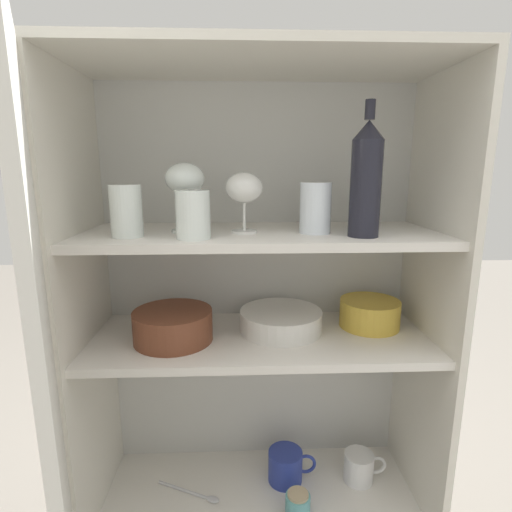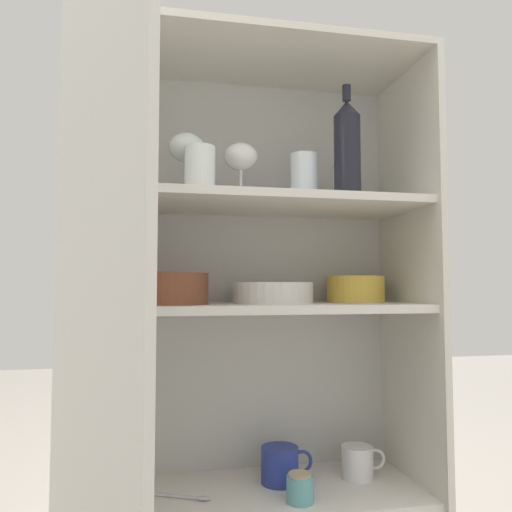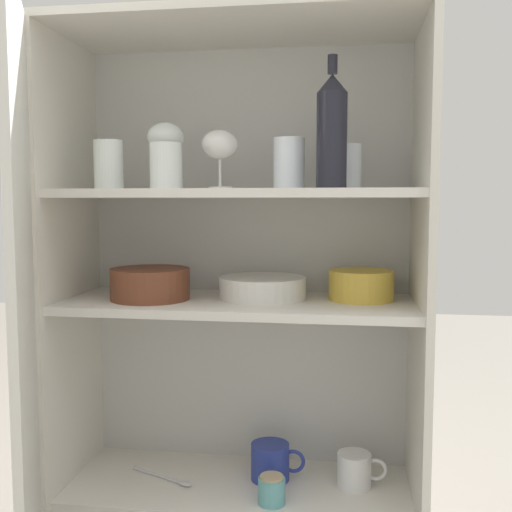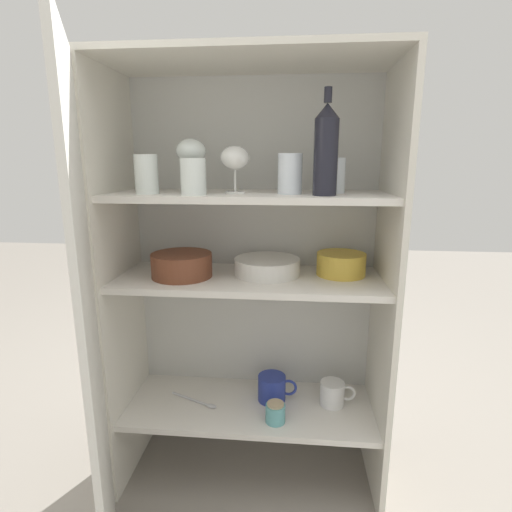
{
  "view_description": "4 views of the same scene",
  "coord_description": "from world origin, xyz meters",
  "px_view_note": "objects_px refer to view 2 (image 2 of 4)",
  "views": [
    {
      "loc": [
        -0.05,
        -0.78,
        1.14
      ],
      "look_at": [
        -0.01,
        0.15,
        0.94
      ],
      "focal_mm": 28.0,
      "sensor_mm": 36.0,
      "label": 1
    },
    {
      "loc": [
        -0.24,
        -1.08,
        0.77
      ],
      "look_at": [
        0.01,
        0.2,
        0.85
      ],
      "focal_mm": 35.0,
      "sensor_mm": 36.0,
      "label": 2
    },
    {
      "loc": [
        0.25,
        -1.24,
        0.97
      ],
      "look_at": [
        0.04,
        0.21,
        0.83
      ],
      "focal_mm": 42.0,
      "sensor_mm": 36.0,
      "label": 3
    },
    {
      "loc": [
        0.14,
        -1.06,
        1.09
      ],
      "look_at": [
        0.02,
        0.14,
        0.8
      ],
      "focal_mm": 28.0,
      "sensor_mm": 36.0,
      "label": 4
    }
  ],
  "objects_px": {
    "plate_stack_white": "(273,293)",
    "mixing_bowl_large": "(169,287)",
    "serving_bowl_small": "(356,288)",
    "coffee_mug_primary": "(358,462)",
    "wine_bottle": "(347,148)",
    "storage_jar": "(300,488)"
  },
  "relations": [
    {
      "from": "storage_jar",
      "to": "serving_bowl_small",
      "type": "bearing_deg",
      "value": 33.87
    },
    {
      "from": "serving_bowl_small",
      "to": "coffee_mug_primary",
      "type": "relative_size",
      "value": 1.29
    },
    {
      "from": "wine_bottle",
      "to": "serving_bowl_small",
      "type": "height_order",
      "value": "wine_bottle"
    },
    {
      "from": "wine_bottle",
      "to": "storage_jar",
      "type": "height_order",
      "value": "wine_bottle"
    },
    {
      "from": "mixing_bowl_large",
      "to": "storage_jar",
      "type": "bearing_deg",
      "value": -12.44
    },
    {
      "from": "mixing_bowl_large",
      "to": "coffee_mug_primary",
      "type": "height_order",
      "value": "mixing_bowl_large"
    },
    {
      "from": "mixing_bowl_large",
      "to": "serving_bowl_small",
      "type": "relative_size",
      "value": 1.23
    },
    {
      "from": "plate_stack_white",
      "to": "coffee_mug_primary",
      "type": "relative_size",
      "value": 1.75
    },
    {
      "from": "mixing_bowl_large",
      "to": "coffee_mug_primary",
      "type": "relative_size",
      "value": 1.59
    },
    {
      "from": "plate_stack_white",
      "to": "mixing_bowl_large",
      "type": "bearing_deg",
      "value": -169.63
    },
    {
      "from": "plate_stack_white",
      "to": "wine_bottle",
      "type": "bearing_deg",
      "value": -34.08
    },
    {
      "from": "wine_bottle",
      "to": "storage_jar",
      "type": "relative_size",
      "value": 4.28
    },
    {
      "from": "plate_stack_white",
      "to": "coffee_mug_primary",
      "type": "height_order",
      "value": "plate_stack_white"
    },
    {
      "from": "wine_bottle",
      "to": "plate_stack_white",
      "type": "bearing_deg",
      "value": 145.92
    },
    {
      "from": "mixing_bowl_large",
      "to": "wine_bottle",
      "type": "bearing_deg",
      "value": -8.27
    },
    {
      "from": "plate_stack_white",
      "to": "serving_bowl_small",
      "type": "relative_size",
      "value": 1.36
    },
    {
      "from": "wine_bottle",
      "to": "plate_stack_white",
      "type": "height_order",
      "value": "wine_bottle"
    },
    {
      "from": "wine_bottle",
      "to": "plate_stack_white",
      "type": "distance_m",
      "value": 0.41
    },
    {
      "from": "wine_bottle",
      "to": "coffee_mug_primary",
      "type": "height_order",
      "value": "wine_bottle"
    },
    {
      "from": "wine_bottle",
      "to": "plate_stack_white",
      "type": "relative_size",
      "value": 1.34
    },
    {
      "from": "plate_stack_white",
      "to": "serving_bowl_small",
      "type": "height_order",
      "value": "serving_bowl_small"
    },
    {
      "from": "serving_bowl_small",
      "to": "wine_bottle",
      "type": "bearing_deg",
      "value": -118.88
    }
  ]
}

